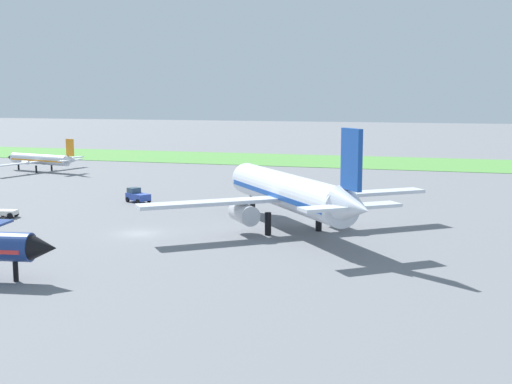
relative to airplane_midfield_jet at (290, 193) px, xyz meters
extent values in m
plane|color=slate|center=(-15.12, -5.92, -4.23)|extent=(600.00, 600.00, 0.00)
cube|color=#549342|center=(-15.12, 78.53, -4.19)|extent=(360.00, 28.00, 0.08)
cylinder|color=silver|center=(-0.41, 0.51, 0.09)|extent=(18.45, 21.83, 3.80)
cone|color=black|center=(-9.01, 11.33, 0.09)|extent=(5.06, 5.02, 3.72)
cone|color=silver|center=(8.62, -10.84, 0.56)|extent=(5.69, 5.91, 3.42)
cube|color=#19479E|center=(-0.41, 0.51, -0.20)|extent=(17.65, 20.80, 0.53)
cube|color=silver|center=(-6.47, -5.19, -0.58)|extent=(14.48, 12.21, 0.38)
cube|color=silver|center=(6.51, 5.13, -0.58)|extent=(14.48, 12.21, 0.38)
cylinder|color=#B7BABF|center=(-4.13, -3.33, -1.94)|extent=(4.22, 4.55, 2.09)
cylinder|color=#B7BABF|center=(4.18, 3.27, -1.94)|extent=(4.22, 4.55, 2.09)
cube|color=#19479E|center=(8.19, -10.30, 4.75)|extent=(2.29, 2.72, 5.53)
cube|color=silver|center=(6.30, -11.81, 0.47)|extent=(5.08, 4.63, 0.30)
cube|color=silver|center=(10.09, -8.80, 0.47)|extent=(5.08, 4.63, 0.30)
cylinder|color=black|center=(-6.86, 8.62, -3.02)|extent=(0.68, 0.68, 2.42)
cylinder|color=black|center=(-1.67, -2.70, -3.02)|extent=(0.68, 0.68, 2.42)
cylinder|color=black|center=(3.00, 1.02, -3.02)|extent=(0.68, 0.68, 2.42)
cone|color=black|center=(-13.64, -25.46, -1.43)|extent=(2.66, 2.62, 2.28)
cylinder|color=black|center=(-15.94, -25.83, -3.41)|extent=(0.42, 0.42, 1.63)
cylinder|color=silver|center=(-59.93, 42.40, -1.86)|extent=(14.29, 4.96, 1.97)
cone|color=black|center=(-67.64, 44.09, -1.86)|extent=(2.34, 2.31, 1.93)
cone|color=silver|center=(-51.84, 40.63, -1.62)|extent=(3.08, 2.32, 1.78)
cube|color=orange|center=(-59.93, 42.40, -2.01)|extent=(13.53, 4.83, 0.28)
cube|color=silver|center=(-60.70, 37.02, -2.21)|extent=(3.67, 10.89, 0.20)
cube|color=silver|center=(-58.38, 47.61, -2.21)|extent=(3.67, 10.89, 0.20)
cylinder|color=#B7BABF|center=(-60.83, 39.04, -2.21)|extent=(1.68, 0.95, 0.63)
cylinder|color=#B7BABF|center=(-59.34, 45.83, -2.21)|extent=(1.68, 0.95, 0.63)
cube|color=orange|center=(-52.22, 40.71, 0.70)|extent=(1.78, 0.61, 3.16)
cube|color=silver|center=(-52.52, 39.36, -1.67)|extent=(1.75, 2.95, 0.16)
cube|color=silver|center=(-51.93, 42.06, -1.67)|extent=(1.75, 2.95, 0.16)
cylinder|color=black|center=(-65.71, 43.67, -3.54)|extent=(0.36, 0.36, 1.38)
cylinder|color=black|center=(-59.38, 40.28, -3.54)|extent=(0.36, 0.36, 1.38)
cylinder|color=black|center=(-58.55, 44.10, -3.54)|extent=(0.36, 0.36, 1.38)
cube|color=white|center=(-34.71, -1.80, -3.61)|extent=(2.62, 1.90, 0.55)
cylinder|color=black|center=(-34.02, -0.91, -3.88)|extent=(0.73, 0.37, 0.70)
cylinder|color=black|center=(-33.76, -2.39, -3.88)|extent=(0.73, 0.37, 0.70)
cylinder|color=black|center=(-35.67, -1.21, -3.88)|extent=(0.73, 0.37, 0.70)
cube|color=#334FB2|center=(-24.73, 13.33, -3.43)|extent=(4.02, 3.34, 0.90)
cube|color=#334C60|center=(-25.60, 13.83, -2.63)|extent=(1.87, 1.95, 0.70)
cylinder|color=black|center=(-26.27, 13.17, -3.88)|extent=(0.73, 0.56, 0.70)
cylinder|color=black|center=(-25.38, 14.73, -3.88)|extent=(0.73, 0.56, 0.70)
cylinder|color=black|center=(-24.07, 11.93, -3.88)|extent=(0.73, 0.56, 0.70)
cylinder|color=black|center=(-23.19, 13.49, -3.88)|extent=(0.73, 0.56, 0.70)
camera|label=1|loc=(17.62, -70.98, 10.52)|focal=48.13mm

